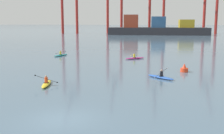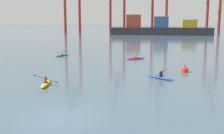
{
  "view_description": "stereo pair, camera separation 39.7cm",
  "coord_description": "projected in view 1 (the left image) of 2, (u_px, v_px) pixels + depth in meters",
  "views": [
    {
      "loc": [
        5.01,
        -15.74,
        5.92
      ],
      "look_at": [
        1.03,
        16.16,
        0.6
      ],
      "focal_mm": 44.95,
      "sensor_mm": 36.0,
      "label": 1
    },
    {
      "loc": [
        5.41,
        -15.69,
        5.92
      ],
      "look_at": [
        1.03,
        16.16,
        0.6
      ],
      "focal_mm": 44.95,
      "sensor_mm": 36.0,
      "label": 2
    }
  ],
  "objects": [
    {
      "name": "container_barge",
      "position": [
        157.0,
        28.0,
        118.32
      ],
      "size": [
        41.78,
        8.43,
        8.45
      ],
      "color": "#28282D",
      "rests_on": "ground"
    },
    {
      "name": "kayak_teal",
      "position": [
        61.0,
        55.0,
        47.55
      ],
      "size": [
        2.08,
        3.37,
        0.95
      ],
      "color": "teal",
      "rests_on": "ground"
    },
    {
      "name": "kayak_magenta",
      "position": [
        135.0,
        58.0,
        43.74
      ],
      "size": [
        3.19,
        2.33,
        0.95
      ],
      "color": "#C13384",
      "rests_on": "ground"
    },
    {
      "name": "kayak_blue",
      "position": [
        161.0,
        77.0,
        29.04
      ],
      "size": [
        2.93,
        2.72,
        1.07
      ],
      "color": "#2856B2",
      "rests_on": "ground"
    },
    {
      "name": "ground_plane",
      "position": [
        62.0,
        120.0,
        16.99
      ],
      "size": [
        800.0,
        800.0,
        0.0
      ],
      "primitive_type": "plane",
      "color": "slate"
    },
    {
      "name": "kayak_yellow",
      "position": [
        46.0,
        83.0,
        25.97
      ],
      "size": [
        2.17,
        3.45,
        1.03
      ],
      "color": "yellow",
      "rests_on": "ground"
    },
    {
      "name": "channel_buoy",
      "position": [
        184.0,
        69.0,
        32.74
      ],
      "size": [
        0.9,
        0.9,
        1.0
      ],
      "color": "red",
      "rests_on": "ground"
    }
  ]
}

